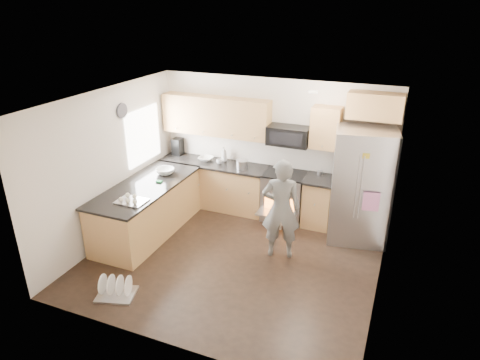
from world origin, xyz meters
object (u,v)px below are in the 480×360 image
at_px(dish_rack, 116,290).
at_px(stove_range, 285,186).
at_px(refrigerator, 361,186).
at_px(person, 281,209).

bearing_deg(dish_rack, stove_range, 64.29).
xyz_separation_m(stove_range, refrigerator, (1.39, -0.24, 0.32)).
bearing_deg(person, refrigerator, -152.08).
bearing_deg(refrigerator, person, -146.67).
bearing_deg(person, dish_rack, 30.57).
bearing_deg(dish_rack, refrigerator, 45.02).
distance_m(stove_range, dish_rack, 3.56).
xyz_separation_m(stove_range, person, (0.31, -1.27, 0.16)).
distance_m(refrigerator, person, 1.50).
height_order(stove_range, refrigerator, refrigerator).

